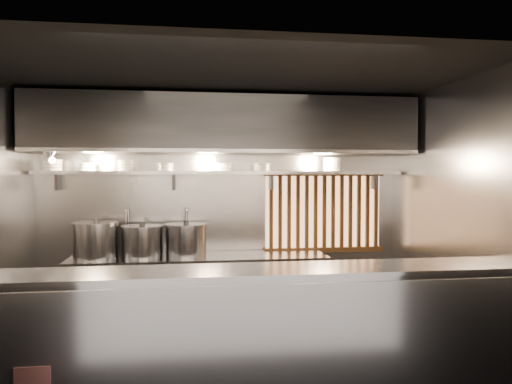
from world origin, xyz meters
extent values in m
plane|color=black|center=(0.00, 0.00, 0.00)|extent=(4.50, 4.50, 0.00)
plane|color=black|center=(0.00, 0.00, 2.80)|extent=(4.50, 4.50, 0.00)
plane|color=gray|center=(0.00, 1.50, 1.40)|extent=(4.50, 0.00, 4.50)
plane|color=gray|center=(2.25, 0.00, 1.40)|extent=(0.00, 3.00, 3.00)
cube|color=#99999E|center=(0.00, -0.95, 0.55)|extent=(4.50, 0.50, 1.10)
cube|color=#939399|center=(0.00, -1.21, 0.55)|extent=(4.50, 0.02, 1.01)
cube|color=#99999E|center=(0.00, -0.95, 1.11)|extent=(4.50, 0.56, 0.03)
cube|color=#99999E|center=(-0.30, 1.13, 0.45)|extent=(3.00, 0.70, 0.90)
cube|color=#99999E|center=(0.00, 1.32, 1.88)|extent=(4.40, 0.34, 0.04)
cube|color=#2D2D30|center=(0.00, 1.10, 2.42)|extent=(4.40, 0.80, 0.65)
cube|color=#99999E|center=(0.00, 0.70, 2.12)|extent=(4.40, 0.03, 0.04)
cube|color=#E7A668|center=(1.30, 1.48, 1.38)|extent=(1.50, 0.02, 0.92)
cube|color=brown|center=(1.30, 1.43, 1.87)|extent=(1.56, 0.06, 0.06)
cube|color=brown|center=(1.30, 1.43, 0.89)|extent=(1.56, 0.06, 0.06)
cube|color=brown|center=(0.61, 1.43, 1.38)|extent=(0.04, 0.04, 0.92)
cube|color=brown|center=(0.72, 1.43, 1.38)|extent=(0.04, 0.04, 0.92)
cube|color=brown|center=(0.84, 1.43, 1.38)|extent=(0.04, 0.04, 0.92)
cube|color=brown|center=(0.95, 1.43, 1.38)|extent=(0.04, 0.04, 0.92)
cube|color=brown|center=(1.07, 1.43, 1.38)|extent=(0.04, 0.04, 0.92)
cube|color=brown|center=(1.18, 1.43, 1.38)|extent=(0.04, 0.04, 0.92)
cube|color=brown|center=(1.30, 1.43, 1.38)|extent=(0.04, 0.04, 0.92)
cube|color=brown|center=(1.42, 1.43, 1.38)|extent=(0.04, 0.04, 0.92)
cube|color=brown|center=(1.53, 1.43, 1.38)|extent=(0.04, 0.04, 0.92)
cube|color=brown|center=(1.65, 1.43, 1.38)|extent=(0.04, 0.04, 0.92)
cube|color=brown|center=(1.76, 1.43, 1.38)|extent=(0.04, 0.04, 0.92)
cube|color=brown|center=(1.88, 1.43, 1.38)|extent=(0.04, 0.04, 0.92)
cube|color=brown|center=(1.99, 1.43, 1.38)|extent=(0.04, 0.04, 0.92)
cylinder|color=silver|center=(-1.15, 1.45, 1.19)|extent=(0.03, 0.03, 0.48)
sphere|color=silver|center=(-1.15, 1.45, 1.43)|extent=(0.04, 0.04, 0.04)
cylinder|color=silver|center=(-1.15, 1.32, 1.43)|extent=(0.03, 0.26, 0.03)
sphere|color=silver|center=(-1.15, 1.19, 1.43)|extent=(0.04, 0.04, 0.04)
cylinder|color=silver|center=(-1.15, 1.19, 1.36)|extent=(0.03, 0.03, 0.14)
cylinder|color=silver|center=(-0.45, 1.45, 1.19)|extent=(0.03, 0.03, 0.48)
sphere|color=silver|center=(-0.45, 1.45, 1.43)|extent=(0.04, 0.04, 0.04)
cylinder|color=silver|center=(-0.45, 1.32, 1.43)|extent=(0.03, 0.26, 0.03)
sphere|color=silver|center=(-0.45, 1.19, 1.43)|extent=(0.04, 0.04, 0.04)
cylinder|color=silver|center=(-0.45, 1.19, 1.36)|extent=(0.03, 0.03, 0.14)
cone|color=#99999E|center=(-1.90, 0.85, 2.07)|extent=(0.25, 0.27, 0.20)
sphere|color=#FFE0B2|center=(-1.87, 0.83, 2.01)|extent=(0.07, 0.07, 0.07)
cylinder|color=#2D2D30|center=(-1.90, 0.95, 2.15)|extent=(0.02, 0.22, 0.02)
cylinder|color=#2D2D30|center=(-0.10, 1.20, 2.04)|extent=(0.01, 0.01, 0.12)
sphere|color=#FFE0B2|center=(-0.10, 1.20, 1.96)|extent=(0.09, 0.09, 0.09)
cylinder|color=#99999E|center=(-1.48, 1.13, 1.09)|extent=(0.66, 0.66, 0.38)
cylinder|color=#99999E|center=(-1.48, 1.13, 1.30)|extent=(0.70, 0.70, 0.03)
cylinder|color=#2D2D30|center=(-1.48, 1.13, 1.33)|extent=(0.06, 0.06, 0.04)
cylinder|color=#99999E|center=(-0.96, 1.14, 1.07)|extent=(0.56, 0.56, 0.34)
cylinder|color=#99999E|center=(-0.96, 1.14, 1.25)|extent=(0.60, 0.60, 0.03)
cylinder|color=#2D2D30|center=(-0.96, 1.14, 1.29)|extent=(0.06, 0.06, 0.04)
cylinder|color=#99999E|center=(-0.46, 1.17, 1.07)|extent=(0.56, 0.56, 0.35)
cylinder|color=#99999E|center=(-0.46, 1.17, 1.26)|extent=(0.60, 0.60, 0.03)
cylinder|color=#2D2D30|center=(-0.46, 1.17, 1.30)|extent=(0.06, 0.06, 0.04)
cylinder|color=silver|center=(-1.99, 1.32, 1.92)|extent=(0.22, 0.22, 0.03)
cylinder|color=silver|center=(-1.99, 1.32, 1.96)|extent=(0.22, 0.22, 0.03)
cylinder|color=silver|center=(-1.99, 1.32, 2.00)|extent=(0.22, 0.22, 0.03)
cylinder|color=silver|center=(-1.99, 1.32, 2.02)|extent=(0.23, 0.23, 0.01)
cylinder|color=silver|center=(-1.59, 1.32, 1.92)|extent=(0.19, 0.19, 0.03)
cylinder|color=silver|center=(-1.59, 1.32, 1.96)|extent=(0.19, 0.19, 0.03)
cylinder|color=silver|center=(-1.59, 1.32, 1.99)|extent=(0.20, 0.20, 0.01)
cylinder|color=silver|center=(-1.16, 1.32, 1.92)|extent=(0.18, 0.18, 0.03)
cylinder|color=silver|center=(-1.16, 1.32, 1.96)|extent=(0.18, 0.18, 0.03)
cylinder|color=silver|center=(-1.16, 1.32, 2.00)|extent=(0.18, 0.18, 0.03)
cylinder|color=silver|center=(-1.16, 1.32, 2.02)|extent=(0.20, 0.20, 0.01)
cylinder|color=silver|center=(-0.70, 1.32, 1.92)|extent=(0.19, 0.19, 0.03)
cylinder|color=silver|center=(-0.70, 1.32, 1.96)|extent=(0.19, 0.19, 0.03)
cylinder|color=silver|center=(-0.70, 1.32, 1.99)|extent=(0.20, 0.20, 0.01)
cylinder|color=silver|center=(0.02, 1.32, 1.92)|extent=(0.19, 0.19, 0.03)
cylinder|color=silver|center=(0.02, 1.32, 1.96)|extent=(0.19, 0.19, 0.03)
cylinder|color=silver|center=(0.02, 1.32, 1.99)|extent=(0.20, 0.20, 0.01)
cylinder|color=silver|center=(0.47, 1.32, 1.92)|extent=(0.20, 0.20, 0.03)
cylinder|color=silver|center=(0.47, 1.32, 1.96)|extent=(0.20, 0.20, 0.03)
cylinder|color=silver|center=(0.47, 1.32, 1.99)|extent=(0.21, 0.21, 0.01)
cylinder|color=silver|center=(1.36, 1.32, 1.92)|extent=(0.22, 0.22, 0.03)
cylinder|color=silver|center=(1.36, 1.32, 1.96)|extent=(0.22, 0.22, 0.03)
cylinder|color=silver|center=(1.36, 1.32, 2.00)|extent=(0.22, 0.22, 0.03)
cylinder|color=silver|center=(1.36, 1.32, 2.03)|extent=(0.22, 0.22, 0.03)
cylinder|color=silver|center=(1.36, 1.32, 2.06)|extent=(0.24, 0.24, 0.01)
camera|label=1|loc=(-0.47, -4.75, 1.86)|focal=35.00mm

